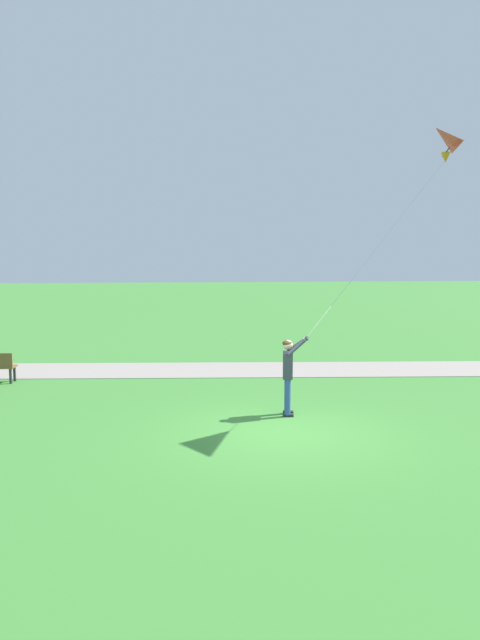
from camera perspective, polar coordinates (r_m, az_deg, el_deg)
ground_plane at (r=12.41m, az=4.29°, el=-10.77°), size 120.00×120.00×0.00m
walkway_path at (r=18.67m, az=-5.23°, el=-4.83°), size 4.54×32.09×0.02m
person_kite_flyer at (r=13.42m, az=4.72°, el=-4.82°), size 0.52×0.62×1.83m
flying_kite at (r=13.76m, az=18.41°, el=15.54°), size 1.25×3.09×4.51m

